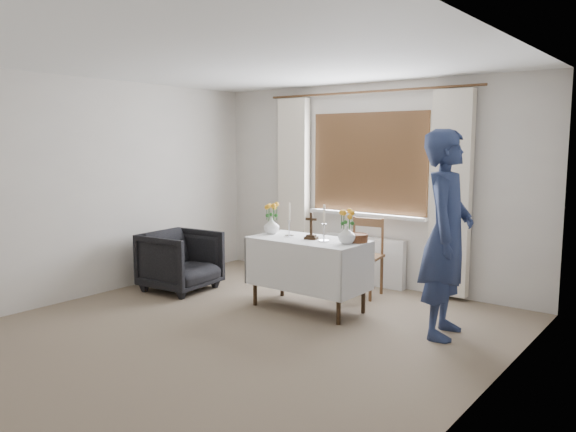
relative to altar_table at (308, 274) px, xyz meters
The scene contains 12 objects.
ground 1.17m from the altar_table, 93.81° to the right, with size 5.00×5.00×0.00m, color #82715A.
altar_table is the anchor object (origin of this frame).
wooden_chair 0.84m from the altar_table, 77.41° to the left, with size 0.42×0.42×0.90m, color brown, non-canonical shape.
armchair 1.70m from the altar_table, 169.77° to the right, with size 0.77×0.79×0.72m, color black.
person 1.58m from the altar_table, ahead, with size 0.69×0.45×1.89m, color navy.
radiator 1.32m from the altar_table, 93.18° to the left, with size 1.10×0.10×0.60m, color silver.
wooden_cross 0.52m from the altar_table, ahead, with size 0.13×0.09×0.28m, color black, non-canonical shape.
candlestick_left 0.62m from the altar_table, behind, with size 0.11×0.11×0.37m, color white, non-canonical shape.
candlestick_right 0.61m from the altar_table, ahead, with size 0.11×0.11×0.38m, color white, non-canonical shape.
flower_vase_left 0.70m from the altar_table, behind, with size 0.17×0.17×0.18m, color white.
flower_vase_right 0.66m from the altar_table, ahead, with size 0.17×0.17×0.18m, color white.
wicker_basket 0.67m from the altar_table, 17.73° to the left, with size 0.22×0.22×0.08m, color brown.
Camera 1 is at (3.47, -3.65, 1.77)m, focal length 35.00 mm.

